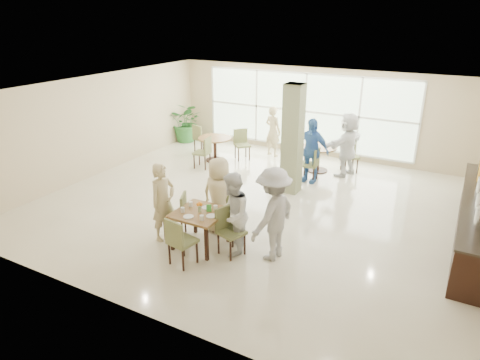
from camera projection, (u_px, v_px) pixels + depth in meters
The scene contains 20 objects.
ground at pixel (256, 205), 10.47m from camera, with size 10.00×10.00×0.00m, color beige.
room_shell at pixel (257, 137), 9.84m from camera, with size 10.00×10.00×10.00m.
window_bank at pixel (305, 111), 13.82m from camera, with size 7.00×0.04×7.00m.
column at pixel (293, 140), 10.75m from camera, with size 0.45×0.45×2.80m, color #707A54.
main_table at pixel (200, 216), 8.40m from camera, with size 0.96×0.96×0.75m.
round_table_left at pixel (215, 143), 13.37m from camera, with size 1.04×1.04×0.75m.
round_table_right at pixel (318, 153), 12.49m from camera, with size 1.04×1.04×0.75m.
chairs_main_table at pixel (203, 224), 8.49m from camera, with size 1.98×2.06×0.95m.
chairs_table_left at pixel (215, 145), 13.49m from camera, with size 2.13×1.85×0.95m.
chairs_table_right at pixel (319, 156), 12.46m from camera, with size 2.26×1.78×0.95m.
tabletop_clutter at pixel (200, 210), 8.32m from camera, with size 0.74×0.71×0.21m.
buffet_counter at pixel (477, 217), 8.58m from camera, with size 0.64×4.70×1.95m.
potted_plant at pixel (187, 122), 15.31m from camera, with size 1.29×1.29×1.43m, color #2B6D2E.
teen_left at pixel (163, 202), 8.63m from camera, with size 0.60×0.39×1.63m, color #CCB988.
teen_far at pixel (219, 195), 8.93m from camera, with size 0.81×0.44×1.65m, color #CCB988.
teen_right at pixel (232, 214), 8.11m from camera, with size 0.80×0.62×1.64m, color white.
teen_standing at pixel (273, 214), 7.91m from camera, with size 1.17×0.68×1.82m, color #A7A7A9.
adult_a at pixel (311, 150), 11.60m from camera, with size 1.04×0.59×1.78m, color #3C6CB4.
adult_b at pixel (347, 145), 12.05m from camera, with size 1.69×0.73×1.82m, color white.
adult_standing at pixel (273, 131), 13.76m from camera, with size 0.59×0.39×1.63m, color #CCB988.
Camera 1 is at (4.21, -8.54, 4.40)m, focal length 32.00 mm.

